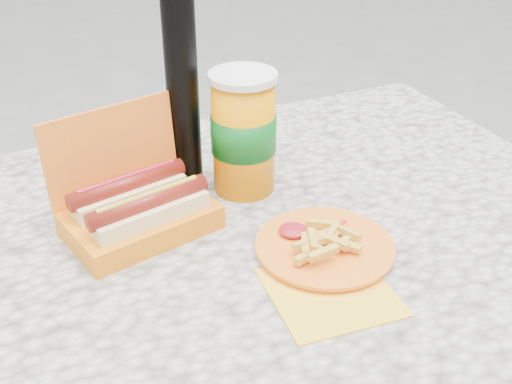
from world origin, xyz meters
name	(u,v)px	position (x,y,z in m)	size (l,w,h in m)	color
picnic_table	(226,291)	(0.00, 0.00, 0.64)	(1.20, 0.80, 0.75)	beige
hotdog_box	(138,207)	(-0.11, 0.06, 0.79)	(0.24, 0.19, 0.17)	orange
fries_plate	(324,249)	(0.11, -0.11, 0.76)	(0.22, 0.26, 0.04)	yellow
soda_cup	(243,133)	(0.08, 0.11, 0.85)	(0.11, 0.11, 0.20)	#FF9100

